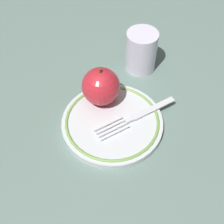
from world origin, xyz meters
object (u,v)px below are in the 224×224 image
apple_red_whole (101,86)px  fork (139,115)px  plate (112,121)px  drinking_glass (141,51)px

apple_red_whole → fork: size_ratio=0.50×
plate → fork: size_ratio=1.15×
plate → drinking_glass: drinking_glass is taller
fork → drinking_glass: bearing=-124.9°
plate → fork: (0.05, -0.00, 0.01)m
apple_red_whole → fork: bearing=-39.8°
plate → fork: bearing=-2.3°
apple_red_whole → plate: bearing=-76.6°
drinking_glass → fork: bearing=-104.2°
plate → fork: 0.05m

